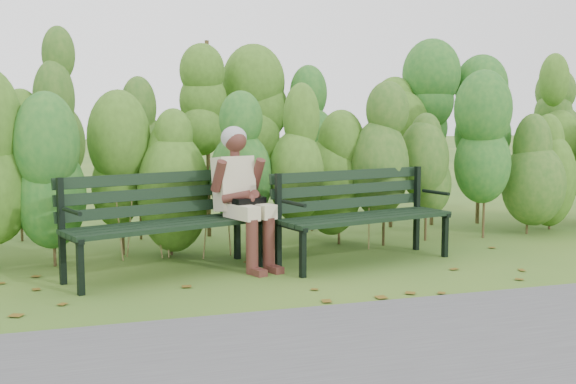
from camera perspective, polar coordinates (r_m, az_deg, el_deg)
name	(u,v)px	position (r m, az deg, el deg)	size (l,w,h in m)	color
ground	(300,279)	(6.13, 0.98, -7.34)	(80.00, 80.00, 0.00)	#345D1E
footpath	(416,362)	(4.18, 10.77, -13.98)	(60.00, 2.50, 0.01)	#474749
hedge_band	(249,134)	(7.74, -3.34, 4.93)	(11.04, 1.67, 2.42)	#47381E
leaf_litter	(300,277)	(6.17, 1.03, -7.21)	(5.40, 2.22, 0.01)	brown
bench_left	(162,215)	(6.35, -10.60, -1.90)	(1.96, 1.18, 0.94)	black
bench_right	(359,208)	(6.82, 6.07, -1.34)	(1.93, 1.02, 0.92)	black
seated_woman	(242,188)	(6.52, -3.95, 0.34)	(0.61, 0.85, 1.36)	beige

